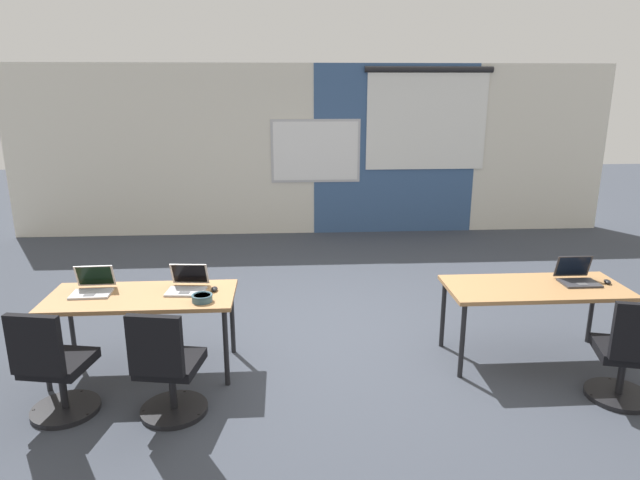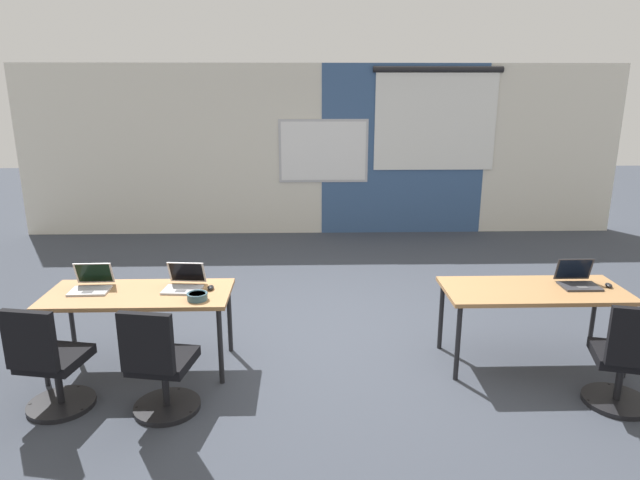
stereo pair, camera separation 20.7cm
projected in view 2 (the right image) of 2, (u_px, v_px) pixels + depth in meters
ground_plane at (334, 336)px, 5.70m from camera, size 24.00×24.00×0.00m
back_wall_assembly at (324, 150)px, 9.36m from camera, size 10.00×0.27×2.80m
desk_near_left at (139, 299)px, 4.90m from camera, size 1.60×0.70×0.72m
desk_near_right at (533, 295)px, 4.99m from camera, size 1.60×0.70×0.72m
laptop_near_left_inner at (184, 283)px, 4.96m from camera, size 0.36×0.34×0.22m
mouse_near_left_inner at (211, 288)px, 4.95m from camera, size 0.06×0.10×0.03m
chair_near_left_inner at (160, 370)px, 4.25m from camera, size 0.52×0.57×0.92m
laptop_near_right_end at (578, 280)px, 5.04m from camera, size 0.33×0.30×0.23m
mouse_near_right_end at (609, 285)px, 5.01m from camera, size 0.07×0.11×0.03m
chair_near_right_end at (625, 365)px, 4.33m from camera, size 0.54×0.59×0.92m
laptop_near_left_end at (91, 284)px, 4.94m from camera, size 0.34×0.32×0.23m
chair_near_left_end at (50, 368)px, 4.29m from camera, size 0.52×0.57×0.92m
snack_bowl at (197, 296)px, 4.71m from camera, size 0.18×0.18×0.06m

